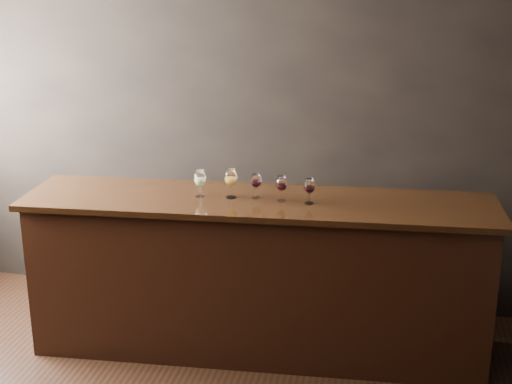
% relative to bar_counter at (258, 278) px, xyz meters
% --- Properties ---
extents(room_shell, '(5.02, 4.52, 2.81)m').
position_rel_bar_counter_xyz_m(room_shell, '(-0.80, -1.28, 1.25)').
color(room_shell, black).
rests_on(room_shell, ground).
extents(bar_counter, '(3.24, 0.88, 1.12)m').
position_rel_bar_counter_xyz_m(bar_counter, '(0.00, 0.00, 0.00)').
color(bar_counter, black).
rests_on(bar_counter, ground).
extents(bar_top, '(3.35, 0.96, 0.04)m').
position_rel_bar_counter_xyz_m(bar_top, '(0.00, 0.00, 0.58)').
color(bar_top, black).
rests_on(bar_top, bar_counter).
extents(back_bar_shelf, '(2.28, 0.40, 0.82)m').
position_rel_bar_counter_xyz_m(back_bar_shelf, '(-0.91, 0.64, -0.15)').
color(back_bar_shelf, black).
rests_on(back_bar_shelf, ground).
extents(glass_white, '(0.08, 0.08, 0.19)m').
position_rel_bar_counter_xyz_m(glass_white, '(-0.41, -0.03, 0.73)').
color(glass_white, white).
rests_on(glass_white, bar_top).
extents(glass_amber, '(0.09, 0.09, 0.21)m').
position_rel_bar_counter_xyz_m(glass_amber, '(-0.19, -0.00, 0.74)').
color(glass_amber, white).
rests_on(glass_amber, bar_top).
extents(glass_red_a, '(0.07, 0.07, 0.18)m').
position_rel_bar_counter_xyz_m(glass_red_a, '(-0.02, 0.03, 0.72)').
color(glass_red_a, white).
rests_on(glass_red_a, bar_top).
extents(glass_red_b, '(0.08, 0.08, 0.18)m').
position_rel_bar_counter_xyz_m(glass_red_b, '(0.17, -0.01, 0.72)').
color(glass_red_b, white).
rests_on(glass_red_b, bar_top).
extents(glass_red_c, '(0.08, 0.08, 0.18)m').
position_rel_bar_counter_xyz_m(glass_red_c, '(0.36, -0.03, 0.72)').
color(glass_red_c, white).
rests_on(glass_red_c, bar_top).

